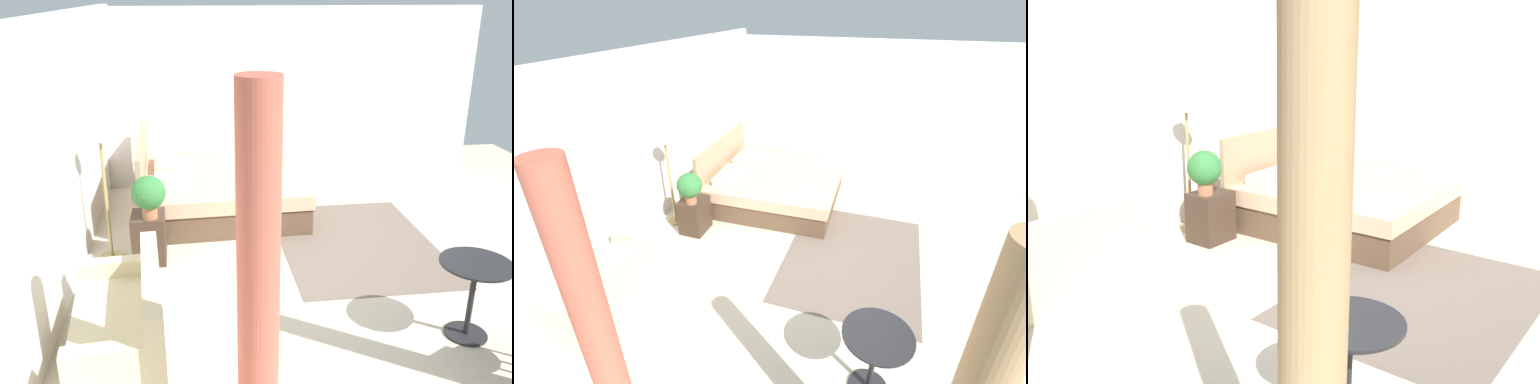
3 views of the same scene
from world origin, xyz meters
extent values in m
cube|color=beige|center=(0.00, 0.00, -0.01)|extent=(8.54, 8.74, 0.02)
cube|color=silver|center=(0.00, 2.87, 1.32)|extent=(8.54, 0.12, 2.64)
cube|color=silver|center=(2.77, 0.00, 1.32)|extent=(0.12, 5.74, 2.64)
cube|color=#66564C|center=(0.34, -0.33, 0.00)|extent=(2.41, 1.80, 0.01)
cube|color=brown|center=(1.57, 1.17, 0.17)|extent=(2.00, 2.08, 0.34)
cube|color=tan|center=(1.57, 1.17, 0.43)|extent=(2.05, 2.12, 0.19)
cube|color=#997F60|center=(1.54, 2.21, 0.53)|extent=(2.00, 0.12, 1.06)
cube|color=beige|center=(1.12, 1.89, 0.58)|extent=(0.71, 0.34, 0.12)
cube|color=beige|center=(1.98, 1.91, 0.58)|extent=(0.71, 0.34, 0.12)
cube|color=beige|center=(-1.45, 2.24, 0.21)|extent=(1.48, 0.82, 0.41)
cube|color=beige|center=(-1.43, 1.95, 0.60)|extent=(1.44, 0.25, 0.36)
cube|color=beige|center=(-0.81, 2.29, 0.49)|extent=(0.20, 0.72, 0.15)
cube|color=#38281E|center=(0.24, 2.08, 0.27)|extent=(0.43, 0.36, 0.54)
cylinder|color=#935B3D|center=(0.14, 2.05, 0.61)|extent=(0.16, 0.16, 0.14)
sphere|color=#2D6B33|center=(0.14, 2.05, 0.84)|extent=(0.37, 0.37, 0.37)
cylinder|color=#99844C|center=(0.36, 2.52, 0.01)|extent=(0.25, 0.25, 0.02)
cylinder|color=#99844C|center=(0.36, 2.52, 0.70)|extent=(0.04, 0.04, 1.35)
cone|color=beige|center=(0.36, 2.52, 1.44)|extent=(0.25, 0.25, 0.15)
cylinder|color=black|center=(-1.55, -0.73, 0.35)|extent=(0.05, 0.05, 0.69)
cylinder|color=black|center=(-1.55, -0.73, 0.70)|extent=(0.61, 0.61, 0.02)
cylinder|color=tan|center=(-2.52, -1.15, 1.22)|extent=(0.24, 0.24, 2.44)
camera|label=1|loc=(-5.22, 1.61, 2.83)|focal=37.46mm
camera|label=2|loc=(-3.84, -0.56, 3.19)|focal=25.28mm
camera|label=3|loc=(-3.94, -2.12, 2.19)|focal=39.93mm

